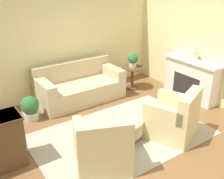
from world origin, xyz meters
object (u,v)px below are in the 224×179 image
(vase_mantel_near, at_px, (194,55))
(potted_plant_floor, at_px, (30,107))
(ottoman_table, at_px, (123,125))
(armchair_right, at_px, (174,119))
(armchair_left, at_px, (102,148))
(side_table, at_px, (132,74))
(couch, at_px, (80,87))
(potted_plant_on_side_table, at_px, (133,59))

(vase_mantel_near, relative_size, potted_plant_floor, 0.56)
(ottoman_table, bearing_deg, armchair_right, -31.33)
(armchair_right, xyz_separation_m, potted_plant_floor, (-2.07, 2.20, -0.08))
(armchair_left, xyz_separation_m, potted_plant_floor, (-0.44, 2.20, -0.08))
(side_table, xyz_separation_m, vase_mantel_near, (0.81, -1.31, 0.71))
(armchair_left, distance_m, armchair_right, 1.64)
(armchair_left, relative_size, side_table, 1.77)
(armchair_left, distance_m, vase_mantel_near, 3.50)
(ottoman_table, xyz_separation_m, side_table, (1.66, 1.78, 0.18))
(couch, bearing_deg, armchair_left, -110.40)
(potted_plant_on_side_table, bearing_deg, armchair_right, -109.73)
(armchair_right, distance_m, potted_plant_on_side_table, 2.48)
(potted_plant_floor, bearing_deg, vase_mantel_near, -18.13)
(armchair_left, relative_size, armchair_right, 1.00)
(couch, relative_size, potted_plant_floor, 3.80)
(couch, height_order, potted_plant_on_side_table, potted_plant_on_side_table)
(armchair_left, xyz_separation_m, side_table, (2.46, 2.29, 0.06))
(ottoman_table, distance_m, potted_plant_floor, 2.09)
(side_table, height_order, potted_plant_on_side_table, potted_plant_on_side_table)
(armchair_right, relative_size, potted_plant_floor, 2.01)
(armchair_left, bearing_deg, ottoman_table, 32.49)
(potted_plant_floor, bearing_deg, ottoman_table, -53.79)
(couch, xyz_separation_m, ottoman_table, (-0.13, -1.98, -0.07))
(vase_mantel_near, xyz_separation_m, potted_plant_floor, (-3.71, 1.21, -0.85))
(side_table, distance_m, potted_plant_floor, 2.90)
(couch, xyz_separation_m, armchair_right, (0.71, -2.49, 0.04))
(couch, relative_size, vase_mantel_near, 6.75)
(side_table, xyz_separation_m, potted_plant_on_side_table, (0.00, 0.00, 0.40))
(armchair_left, xyz_separation_m, vase_mantel_near, (3.27, 0.98, 0.77))
(vase_mantel_near, xyz_separation_m, potted_plant_on_side_table, (-0.81, 1.31, -0.30))
(side_table, distance_m, potted_plant_on_side_table, 0.40)
(ottoman_table, height_order, vase_mantel_near, vase_mantel_near)
(side_table, bearing_deg, ottoman_table, -132.94)
(armchair_left, bearing_deg, armchair_right, 0.00)
(ottoman_table, relative_size, potted_plant_floor, 1.41)
(armchair_left, bearing_deg, couch, 69.60)
(ottoman_table, bearing_deg, armchair_left, -147.51)
(armchair_right, relative_size, side_table, 1.77)
(armchair_right, height_order, potted_plant_floor, armchair_right)
(side_table, bearing_deg, couch, 172.43)
(potted_plant_floor, bearing_deg, armchair_right, -46.67)
(armchair_right, xyz_separation_m, side_table, (0.82, 2.29, 0.06))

